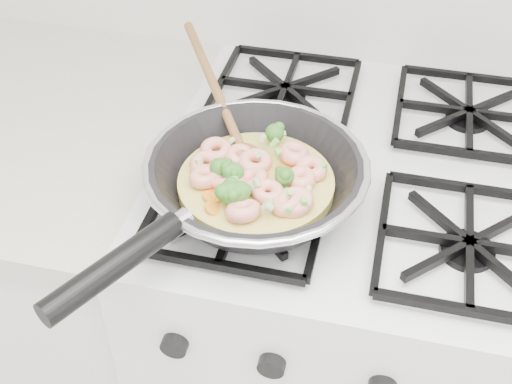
# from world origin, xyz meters

# --- Properties ---
(stove) EXTENTS (0.60, 0.60, 0.92)m
(stove) POSITION_xyz_m (0.00, 1.70, 0.46)
(stove) COLOR white
(stove) RESTS_ON ground
(skillet) EXTENTS (0.34, 0.58, 0.10)m
(skillet) POSITION_xyz_m (-0.14, 1.56, 0.96)
(skillet) COLOR black
(skillet) RESTS_ON stove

